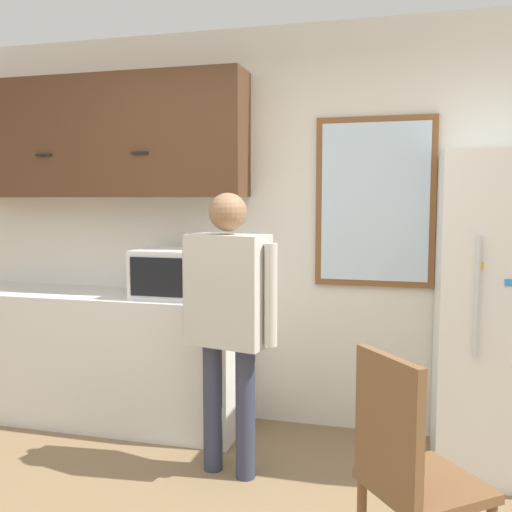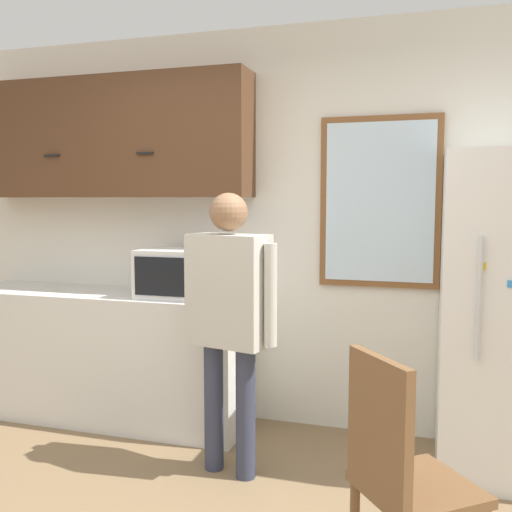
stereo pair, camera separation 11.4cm
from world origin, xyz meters
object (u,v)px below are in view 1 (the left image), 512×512
at_px(microwave, 176,273).
at_px(person, 228,306).
at_px(chair, 408,467).
at_px(refrigerator, 510,314).

xyz_separation_m(microwave, person, (0.53, -0.51, -0.10)).
relative_size(microwave, person, 0.33).
bearing_deg(chair, refrigerator, -61.45).
height_order(microwave, person, person).
bearing_deg(person, chair, -26.73).
xyz_separation_m(microwave, refrigerator, (2.05, -0.04, -0.16)).
bearing_deg(microwave, refrigerator, -1.12).
bearing_deg(person, microwave, 148.21).
height_order(person, chair, person).
bearing_deg(microwave, person, -44.42).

